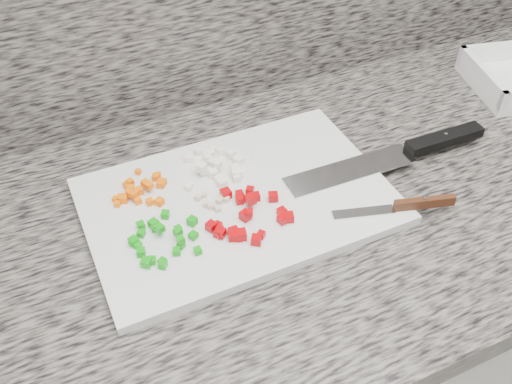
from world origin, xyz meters
The scene contains 10 objects.
cabinet centered at (0.00, 1.44, 0.43)m, with size 3.92×0.62×0.86m, color silver.
countertop centered at (0.00, 1.44, 0.88)m, with size 3.96×0.64×0.04m, color #66625A.
cutting_board centered at (-0.12, 1.47, 0.91)m, with size 0.44×0.30×0.01m, color silver.
carrot_pile centered at (-0.24, 1.54, 0.92)m, with size 0.09×0.09×0.02m.
onion_pile centered at (-0.12, 1.54, 0.92)m, with size 0.11×0.10×0.02m.
green_pepper_pile centered at (-0.25, 1.43, 0.92)m, with size 0.10×0.10×0.02m.
red_pepper_pile centered at (-0.13, 1.42, 0.92)m, with size 0.12×0.12×0.02m.
garlic_pile centered at (-0.15, 1.47, 0.92)m, with size 0.05×0.05×0.01m.
chef_knife centered at (0.18, 1.45, 0.92)m, with size 0.36×0.05×0.02m.
paring_knife centered at (0.10, 1.34, 0.92)m, with size 0.18×0.06×0.02m.
Camera 1 is at (-0.35, 0.90, 1.50)m, focal length 40.00 mm.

